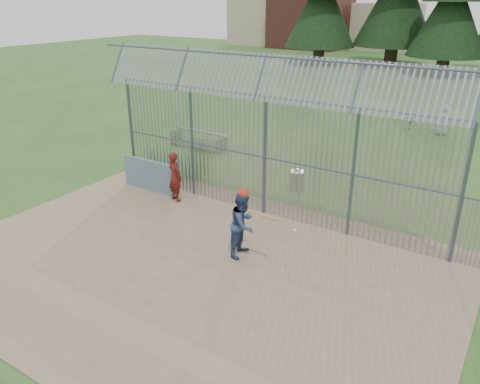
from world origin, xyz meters
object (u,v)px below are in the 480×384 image
Objects in this scene: trash_can at (297,180)px; bleacher at (199,139)px; dugout_wall at (150,175)px; batter at (243,224)px; onlooker at (175,177)px.

bleacher is (-6.42, 2.29, 0.03)m from trash_can.
dugout_wall is 5.92m from batter.
dugout_wall is at bearing -146.18° from trash_can.
onlooker is (1.40, -0.20, 0.31)m from dugout_wall.
onlooker is at bearing 59.04° from batter.
onlooker is 6.46m from bleacher.
onlooker reaches higher than dugout_wall.
bleacher is at bearing 108.44° from dugout_wall.
dugout_wall reaches higher than trash_can.
onlooker is 4.64m from trash_can.
trash_can is at bearing -19.62° from bleacher.
dugout_wall is 1.45m from onlooker.
batter is at bearing -80.53° from trash_can.
trash_can is at bearing -115.17° from onlooker.
dugout_wall is 1.38× the size of onlooker.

